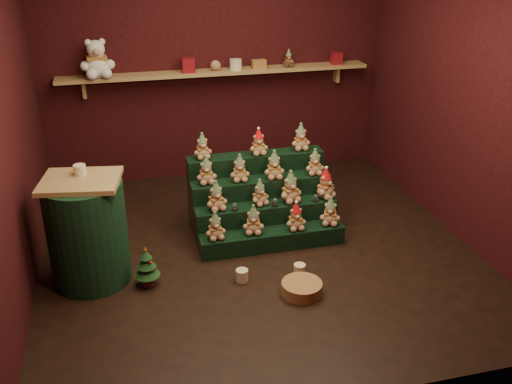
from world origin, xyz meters
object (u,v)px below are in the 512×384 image
object	(u,v)px
white_bear	(96,53)
side_table	(87,231)
snow_globe_b	(275,202)
brown_bear	(289,58)
snow_globe_c	(315,198)
riser_tier_front	(272,239)
mini_christmas_tree	(147,267)
mug_left	(242,275)
snow_globe_a	(235,207)
wicker_basket	(302,288)
mug_right	(300,270)

from	to	relation	value
white_bear	side_table	bearing A→B (deg)	-101.07
snow_globe_b	brown_bear	distance (m)	2.06
snow_globe_b	white_bear	world-z (taller)	white_bear
snow_globe_c	snow_globe_b	bearing A→B (deg)	180.00
riser_tier_front	white_bear	xyz separation A→B (m)	(-1.47, 1.83, 1.49)
mini_christmas_tree	mug_left	world-z (taller)	mini_christmas_tree
riser_tier_front	snow_globe_b	xyz separation A→B (m)	(0.07, 0.16, 0.31)
snow_globe_a	snow_globe_b	distance (m)	0.40
snow_globe_b	mini_christmas_tree	world-z (taller)	snow_globe_b
white_bear	snow_globe_c	bearing A→B (deg)	-46.10
white_bear	wicker_basket	bearing A→B (deg)	-65.78
snow_globe_c	white_bear	size ratio (longest dim) A/B	0.15
snow_globe_a	white_bear	xyz separation A→B (m)	(-1.15, 1.67, 1.18)
mini_christmas_tree	mug_left	distance (m)	0.82
mug_right	brown_bear	distance (m)	2.79
snow_globe_c	mug_right	size ratio (longest dim) A/B	0.73
mug_right	white_bear	world-z (taller)	white_bear
mug_left	riser_tier_front	bearing A→B (deg)	50.04
snow_globe_b	mug_right	world-z (taller)	snow_globe_b
side_table	mini_christmas_tree	bearing A→B (deg)	-15.34
riser_tier_front	wicker_basket	size ratio (longest dim) A/B	4.07
snow_globe_b	snow_globe_a	bearing A→B (deg)	180.00
snow_globe_b	wicker_basket	bearing A→B (deg)	-92.08
mini_christmas_tree	snow_globe_b	bearing A→B (deg)	21.82
wicker_basket	brown_bear	bearing A→B (deg)	75.84
wicker_basket	snow_globe_a	bearing A→B (deg)	110.56
mini_christmas_tree	mug_left	xyz separation A→B (m)	(0.80, -0.14, -0.13)
wicker_basket	side_table	bearing A→B (deg)	158.62
snow_globe_c	mini_christmas_tree	distance (m)	1.78
snow_globe_a	mini_christmas_tree	distance (m)	1.04
side_table	mug_left	distance (m)	1.37
mug_right	brown_bear	bearing A→B (deg)	75.87
snow_globe_a	wicker_basket	world-z (taller)	snow_globe_a
side_table	mug_right	distance (m)	1.86
side_table	brown_bear	xyz separation A→B (m)	(2.36, 1.97, 0.95)
snow_globe_c	wicker_basket	xyz separation A→B (m)	(-0.45, -0.96, -0.35)
riser_tier_front	brown_bear	world-z (taller)	brown_bear
snow_globe_c	side_table	size ratio (longest dim) A/B	0.08
riser_tier_front	side_table	bearing A→B (deg)	-175.26
snow_globe_b	mug_left	distance (m)	0.88
snow_globe_b	mug_left	world-z (taller)	snow_globe_b
wicker_basket	snow_globe_c	bearing A→B (deg)	65.08
side_table	mug_right	xyz separation A→B (m)	(1.77, -0.39, -0.42)
side_table	mug_right	size ratio (longest dim) A/B	9.08
brown_bear	mini_christmas_tree	bearing A→B (deg)	-125.17
wicker_basket	brown_bear	world-z (taller)	brown_bear
snow_globe_b	snow_globe_c	bearing A→B (deg)	0.00
white_bear	snow_globe_a	bearing A→B (deg)	-61.13
snow_globe_c	white_bear	bearing A→B (deg)	139.43
snow_globe_a	side_table	bearing A→B (deg)	-167.43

